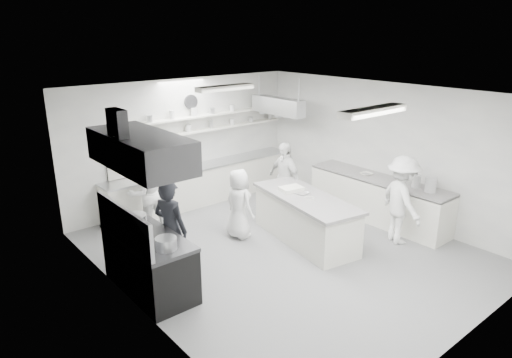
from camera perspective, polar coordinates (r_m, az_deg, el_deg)
floor at (r=8.93m, az=3.47°, el=-8.97°), size 6.00×7.00×0.02m
ceiling at (r=8.03m, az=3.88°, el=10.61°), size 6.00×7.00×0.02m
wall_back at (r=11.06m, az=-8.94°, el=4.54°), size 6.00×0.04×3.00m
wall_front at (r=6.47m, az=25.67°, el=-7.03°), size 6.00×0.04×3.00m
wall_left at (r=6.77m, az=-15.18°, el=-4.72°), size 0.04×7.00×3.00m
wall_right at (r=10.58m, az=15.57°, el=3.47°), size 0.04×7.00×3.00m
stove at (r=7.69m, az=-13.10°, el=-10.33°), size 0.80×1.80×0.90m
exhaust_hood at (r=7.01m, az=-14.20°, el=3.49°), size 0.85×2.00×0.50m
back_counter at (r=11.25m, az=-6.59°, el=-0.63°), size 5.00×0.60×0.92m
shelf_lower at (r=11.26m, az=-5.60°, el=6.23°), size 4.20×0.26×0.04m
shelf_upper at (r=11.20m, az=-5.66°, el=7.98°), size 4.20×0.26×0.04m
pass_through_window at (r=10.47m, az=-14.95°, el=3.09°), size 1.30×0.04×1.00m
wall_clock at (r=10.95m, az=-8.17°, el=9.51°), size 0.32×0.05×0.32m
right_counter at (r=10.49m, az=14.89°, el=-2.49°), size 0.74×3.30×0.94m
pot_rack at (r=11.21m, az=2.72°, el=9.10°), size 0.30×1.60×0.40m
light_fixture_front at (r=6.86m, az=14.41°, el=8.22°), size 1.30×0.25×0.10m
light_fixture_rear at (r=9.41m, az=-3.86°, el=11.28°), size 1.30×0.25×0.10m
prep_island at (r=9.23m, az=6.16°, el=-5.03°), size 1.31×2.53×0.89m
stove_pot at (r=7.79m, az=-14.88°, el=-5.25°), size 0.39×0.39×0.26m
cook_stove at (r=7.83m, az=-10.58°, el=-6.21°), size 0.62×0.74×1.74m
cook_back at (r=9.76m, az=-13.61°, el=-1.66°), size 0.85×0.68×1.67m
cook_island_left at (r=9.22m, az=-2.16°, el=-3.10°), size 0.51×0.73×1.44m
cook_island_right at (r=10.35m, az=3.55°, el=0.03°), size 0.46×1.01×1.69m
cook_right at (r=9.38m, az=17.68°, el=-2.52°), size 1.07×1.31×1.77m
bowl_island_a at (r=9.21m, az=5.73°, el=-1.86°), size 0.33×0.33×0.07m
bowl_island_b at (r=8.95m, az=6.68°, el=-2.51°), size 0.25×0.25×0.06m
bowl_right at (r=10.52m, az=13.60°, el=0.56°), size 0.30×0.30×0.06m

